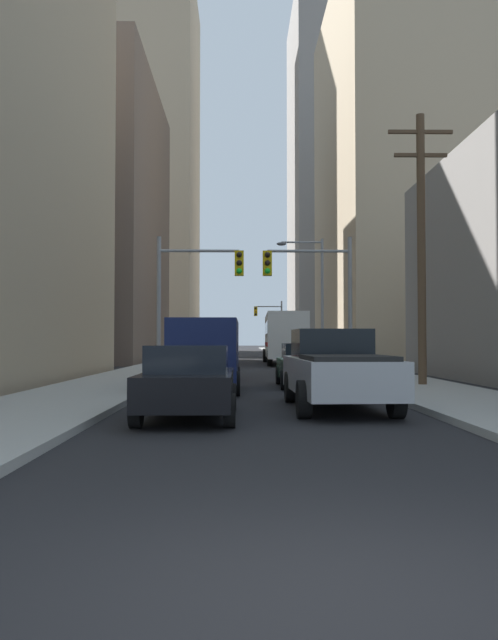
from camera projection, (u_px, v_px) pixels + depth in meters
name	position (u px, v px, depth m)	size (l,w,h in m)	color
ground_plane	(345.00, 610.00, 3.78)	(400.00, 400.00, 0.00)	black
sidewalk_left	(186.00, 359.00, 53.68)	(3.48, 160.00, 0.15)	#9E9E99
sidewalk_right	(308.00, 359.00, 53.83)	(3.48, 160.00, 0.15)	#9E9E99
city_bus	(284.00, 336.00, 43.35)	(2.80, 11.56, 3.40)	silver
pickup_truck_silver	(336.00, 369.00, 14.93)	(2.20, 5.46, 1.90)	#B7BABF
cargo_van_navy	(206.00, 351.00, 20.02)	(2.16, 5.23, 2.26)	#141E4C
sedan_black	(189.00, 382.00, 12.98)	(1.95, 4.21, 1.52)	black
sedan_green	(306.00, 365.00, 22.02)	(1.95, 4.21, 1.52)	#195938
sedan_red	(213.00, 361.00, 26.09)	(1.95, 4.22, 1.52)	maroon
sedan_white	(224.00, 351.00, 49.11)	(1.95, 4.23, 1.52)	white
sedan_grey	(221.00, 353.00, 41.68)	(1.95, 4.24, 1.52)	slate
traffic_signal_near_left	(196.00, 283.00, 26.53)	(3.66, 0.44, 6.00)	gray
traffic_signal_near_right	(312.00, 283.00, 26.60)	(3.78, 0.44, 6.00)	gray
traffic_signal_far_right	(270.00, 319.00, 70.00)	(3.16, 0.44, 6.00)	gray
utility_pole_right	(421.00, 243.00, 21.35)	(2.20, 0.28, 9.32)	brown
street_lamp_right	(314.00, 289.00, 36.36)	(2.72, 0.32, 7.50)	gray
building_left_mid_office	(7.00, 222.00, 49.48)	(23.21, 20.10, 21.88)	#66564C
building_left_far_tower	(109.00, 169.00, 94.02)	(25.71, 21.37, 54.55)	tan
building_right_mid_block	(475.00, 175.00, 55.22)	(25.37, 23.52, 32.23)	tan
building_right_far_highrise	(371.00, 178.00, 98.20)	(24.50, 21.89, 53.76)	gray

